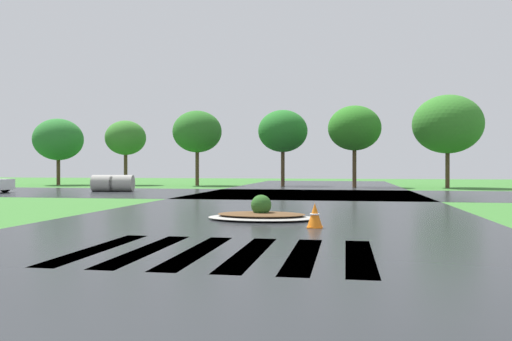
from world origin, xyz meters
The scene contains 7 objects.
asphalt_roadway centered at (0.00, 10.00, 0.00)m, with size 11.70×80.00×0.01m, color #232628.
asphalt_cross_road centered at (0.00, 24.38, 0.00)m, with size 90.00×10.53×0.01m, color #232628.
crosswalk_stripes centered at (0.00, 5.64, 0.00)m, with size 4.95×3.51×0.01m.
median_island centered at (-0.24, 11.03, 0.14)m, with size 2.93×1.85×0.68m.
drainage_pipe_stack centered at (-11.32, 25.22, 0.48)m, with size 2.48×1.32×0.97m.
traffic_cone centered at (1.31, 9.41, 0.28)m, with size 0.38×0.38×0.59m.
background_treeline centered at (-3.58, 34.71, 4.07)m, with size 33.61×5.88×6.35m.
Camera 1 is at (2.03, -2.73, 1.44)m, focal length 36.05 mm.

